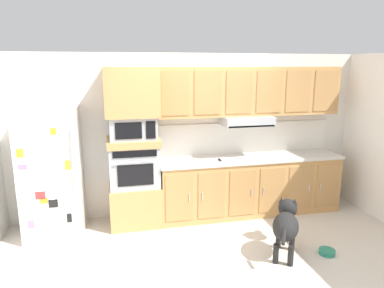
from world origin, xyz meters
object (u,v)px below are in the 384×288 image
Objects in this scene: microwave at (133,127)px; screwdriver at (220,160)px; refrigerator at (52,173)px; built_in_oven at (134,165)px; dog_food_bowl at (327,252)px; dog at (286,223)px.

microwave reaches higher than screwdriver.
built_in_oven is at bearing 3.47° from refrigerator.
microwave is 3.04m from dog_food_bowl.
screwdriver is 1.89m from dog_food_bowl.
refrigerator is 3.17m from dog.
built_in_oven is (1.12, 0.07, 0.02)m from refrigerator.
built_in_oven is 0.78× the size of dog.
dog_food_bowl is (1.00, -1.33, -0.90)m from screwdriver.
dog is (0.50, -1.18, -0.53)m from screwdriver.
screwdriver reaches higher than dog_food_bowl.
dog is (1.77, -1.28, -1.06)m from microwave.
dog is at bearing 163.24° from dog_food_bowl.
microwave is at bearing 3.47° from refrigerator.
refrigerator is 3.75m from dog_food_bowl.
screwdriver is 0.64× the size of dog_food_bowl.
microwave is at bearing 85.10° from dog.
microwave is 1.38m from screwdriver.
refrigerator reaches higher than screwdriver.
microwave is 5.03× the size of screwdriver.
dog_food_bowl is (2.27, -1.43, -0.87)m from built_in_oven.
built_in_oven is 3.50× the size of dog_food_bowl.
built_in_oven is 1.28m from screwdriver.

